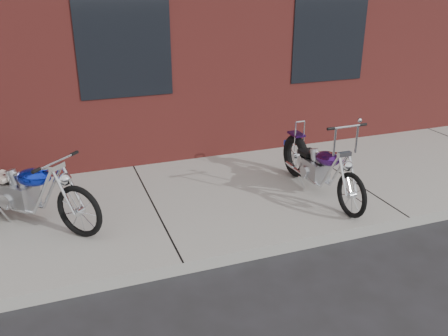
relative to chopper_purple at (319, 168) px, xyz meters
name	(u,v)px	position (x,y,z in m)	size (l,w,h in m)	color
ground	(184,275)	(-2.29, -1.08, -0.52)	(120.00, 120.00, 0.00)	black
sidewalk	(154,210)	(-2.29, 0.42, -0.45)	(22.00, 3.00, 0.15)	gray
chopper_purple	(319,168)	(0.00, 0.00, 0.00)	(0.50, 2.05, 1.15)	black
chopper_blue	(25,192)	(-3.85, 0.50, 0.04)	(1.66, 1.68, 0.98)	black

